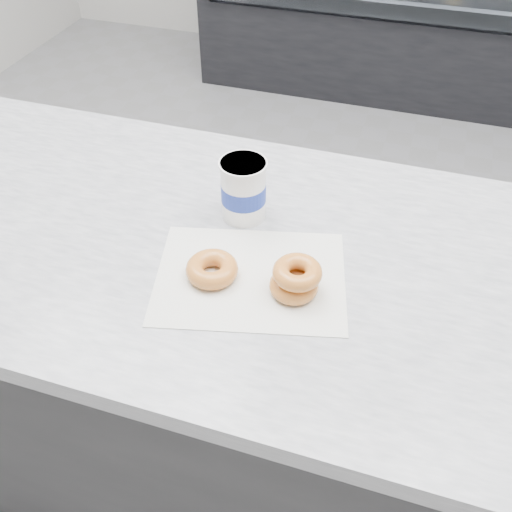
# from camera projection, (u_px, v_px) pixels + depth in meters

# --- Properties ---
(ground) EXTENTS (5.00, 5.00, 0.00)m
(ground) POSITION_uv_depth(u_px,v_px,m) (330.00, 333.00, 2.09)
(ground) COLOR gray
(ground) RESTS_ON ground
(counter) EXTENTS (3.06, 0.76, 0.90)m
(counter) POSITION_uv_depth(u_px,v_px,m) (294.00, 397.00, 1.37)
(counter) COLOR #333335
(counter) RESTS_ON ground
(display_case) EXTENTS (2.40, 0.74, 1.25)m
(display_case) POSITION_uv_depth(u_px,v_px,m) (416.00, 3.00, 3.25)
(display_case) COLOR black
(display_case) RESTS_ON ground
(wax_paper) EXTENTS (0.39, 0.33, 0.00)m
(wax_paper) POSITION_uv_depth(u_px,v_px,m) (250.00, 277.00, 1.03)
(wax_paper) COLOR silver
(wax_paper) RESTS_ON counter
(donut_single) EXTENTS (0.10, 0.10, 0.03)m
(donut_single) POSITION_uv_depth(u_px,v_px,m) (212.00, 269.00, 1.02)
(donut_single) COLOR orange
(donut_single) RESTS_ON wax_paper
(donut_stack) EXTENTS (0.12, 0.12, 0.06)m
(donut_stack) POSITION_uv_depth(u_px,v_px,m) (296.00, 279.00, 0.98)
(donut_stack) COLOR orange
(donut_stack) RESTS_ON wax_paper
(coffee_cup) EXTENTS (0.11, 0.11, 0.13)m
(coffee_cup) POSITION_uv_depth(u_px,v_px,m) (243.00, 189.00, 1.12)
(coffee_cup) COLOR white
(coffee_cup) RESTS_ON counter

